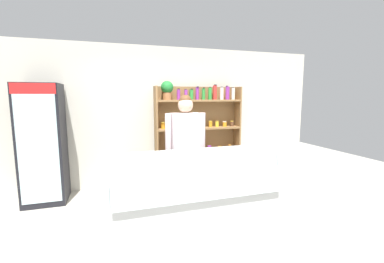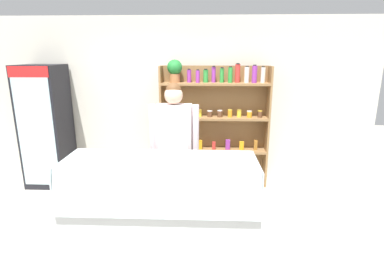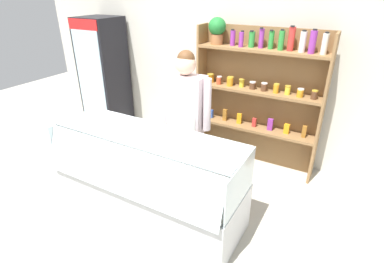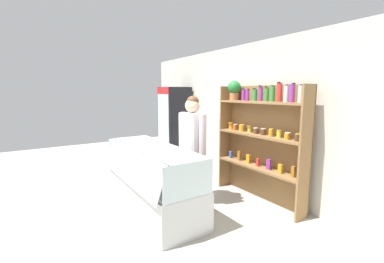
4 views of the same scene
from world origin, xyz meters
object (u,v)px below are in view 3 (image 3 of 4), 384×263
Objects in this scene: drinks_fridge at (105,76)px; shop_clerk at (186,111)px; shelving_unit at (256,88)px; deli_display_case at (149,191)px.

drinks_fridge is 2.34m from shop_clerk.
drinks_fridge is 1.10× the size of shop_clerk.
shop_clerk is (-0.51, -1.01, -0.08)m from shelving_unit.
drinks_fridge is 0.92× the size of deli_display_case.
deli_display_case is (-0.60, -1.68, -0.83)m from shelving_unit.
deli_display_case is 1.20× the size of shop_clerk.
shop_clerk is (0.10, 0.67, 0.75)m from deli_display_case.
shop_clerk is (2.16, -0.89, 0.09)m from drinks_fridge.
drinks_fridge is 2.68m from shelving_unit.
drinks_fridge reaches higher than shop_clerk.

